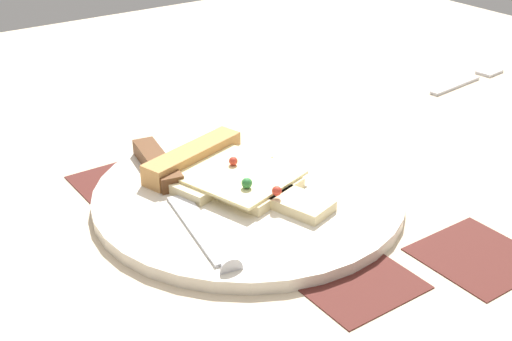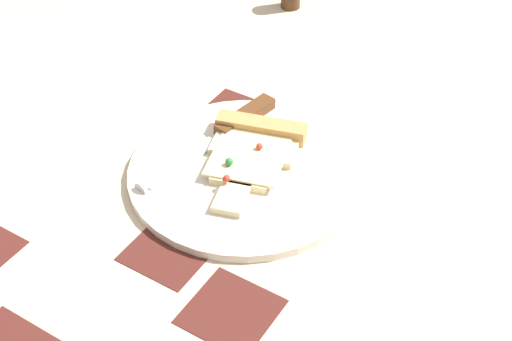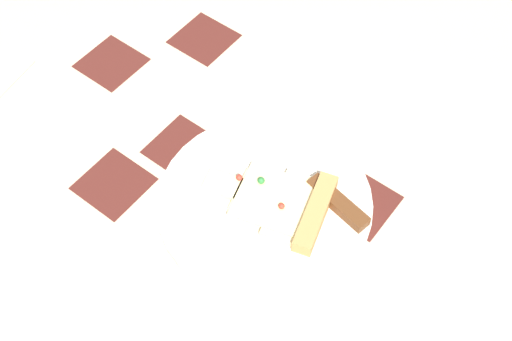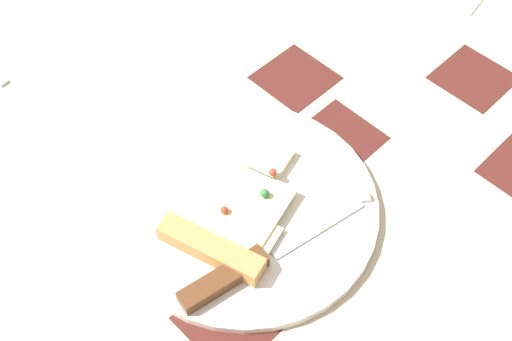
{
  "view_description": "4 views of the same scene",
  "coord_description": "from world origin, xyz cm",
  "px_view_note": "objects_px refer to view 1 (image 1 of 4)",
  "views": [
    {
      "loc": [
        -39.52,
        -47.41,
        32.94
      ],
      "look_at": [
        -6.74,
        -0.85,
        3.51
      ],
      "focal_mm": 48.05,
      "sensor_mm": 36.0,
      "label": 1
    },
    {
      "loc": [
        31.65,
        -59.52,
        63.03
      ],
      "look_at": [
        -4.53,
        -1.4,
        3.14
      ],
      "focal_mm": 52.3,
      "sensor_mm": 36.0,
      "label": 2
    },
    {
      "loc": [
        32.92,
        29.31,
        80.5
      ],
      "look_at": [
        -8.73,
        -2.82,
        3.88
      ],
      "focal_mm": 47.76,
      "sensor_mm": 36.0,
      "label": 3
    },
    {
      "loc": [
        -36.63,
        27.67,
        62.82
      ],
      "look_at": [
        -5.76,
        -2.78,
        3.66
      ],
      "focal_mm": 46.2,
      "sensor_mm": 36.0,
      "label": 4
    }
  ],
  "objects_px": {
    "pizza_slice": "(226,173)",
    "knife": "(172,186)",
    "fork": "(470,78)",
    "plate": "(247,193)"
  },
  "relations": [
    {
      "from": "plate",
      "to": "fork",
      "type": "bearing_deg",
      "value": 12.07
    },
    {
      "from": "pizza_slice",
      "to": "fork",
      "type": "relative_size",
      "value": 1.23
    },
    {
      "from": "plate",
      "to": "pizza_slice",
      "type": "height_order",
      "value": "pizza_slice"
    },
    {
      "from": "pizza_slice",
      "to": "knife",
      "type": "relative_size",
      "value": 0.79
    },
    {
      "from": "plate",
      "to": "knife",
      "type": "height_order",
      "value": "knife"
    },
    {
      "from": "knife",
      "to": "fork",
      "type": "distance_m",
      "value": 0.51
    },
    {
      "from": "fork",
      "to": "pizza_slice",
      "type": "bearing_deg",
      "value": -87.36
    },
    {
      "from": "plate",
      "to": "pizza_slice",
      "type": "relative_size",
      "value": 1.58
    },
    {
      "from": "pizza_slice",
      "to": "knife",
      "type": "height_order",
      "value": "pizza_slice"
    },
    {
      "from": "pizza_slice",
      "to": "fork",
      "type": "height_order",
      "value": "pizza_slice"
    }
  ]
}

